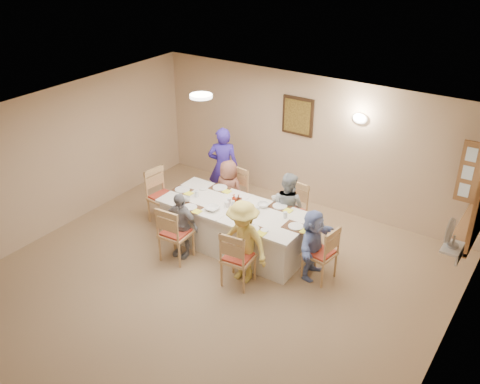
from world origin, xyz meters
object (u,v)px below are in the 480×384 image
Objects in this scene: chair_back_left at (232,194)px; chair_front_left at (176,232)px; dining_table at (235,227)px; diner_right_end at (313,244)px; chair_back_right at (290,212)px; diner_back_left at (229,191)px; diner_front_right at (243,242)px; diner_front_left at (180,225)px; desk_fan at (452,236)px; condiment_ketchup at (234,201)px; chair_right_end at (320,252)px; chair_left_end at (164,197)px; chair_front_right at (238,257)px; diner_back_right at (287,207)px; caregiver at (223,167)px.

chair_front_left reaches higher than chair_back_left.
diner_right_end reaches higher than dining_table.
chair_front_left is at bearing -119.94° from chair_back_right.
chair_back_left is 0.17m from diner_back_left.
diner_front_left is at bearing -175.42° from diner_front_right.
desk_fan reaches higher than condiment_ketchup.
diner_right_end reaches higher than chair_right_end.
chair_right_end is 1.19m from diner_front_right.
diner_front_right reaches higher than chair_left_end.
diner_front_right is at bearing -43.31° from chair_back_left.
chair_right_end is (0.95, 0.80, -0.01)m from chair_front_right.
desk_fan is at bearing 2.71° from diner_front_left.
chair_front_left is 0.87× the size of diner_front_left.
chair_back_left is at bearing 64.00° from diner_right_end.
chair_back_left is 0.97× the size of chair_back_right.
chair_front_right is at bearing -83.07° from chair_back_right.
desk_fan is at bearing -15.04° from chair_back_right.
dining_table is at bearing -83.41° from chair_left_end.
chair_front_right is 1.03× the size of chair_right_end.
dining_table is at bearing -59.29° from chair_front_right.
diner_front_left reaches higher than chair_left_end.
dining_table is at bearing -119.94° from chair_back_right.
diner_front_right is 1.07m from diner_right_end.
diner_right_end is at bearing -0.27° from condiment_ketchup.
condiment_ketchup is at bearing -83.16° from chair_left_end.
chair_back_right reaches higher than dining_table.
desk_fan is at bearing -87.13° from chair_left_end.
diner_right_end reaches higher than condiment_ketchup.
chair_right_end is 4.04× the size of condiment_ketchup.
chair_front_left is at bearing -169.71° from diner_front_right.
chair_back_right is 2.00m from chair_front_left.
diner_back_right is 1.07m from diner_right_end.
dining_table is 1.55m from chair_left_end.
desk_fan is 4.73m from caregiver.
desk_fan is at bearing -176.64° from chair_front_left.
dining_table is at bearing 136.00° from diner_front_right.
condiment_ketchup is (-0.62, -0.79, 0.39)m from chair_back_right.
diner_front_right is 0.95m from condiment_ketchup.
chair_left_end is at bearing 180.00° from dining_table.
diner_front_right is at bearing -2.44° from diner_front_left.
diner_right_end is at bearing 16.16° from diner_front_left.
chair_left_end reaches higher than dining_table.
chair_front_left is 0.73× the size of diner_front_right.
chair_back_left is (-0.60, 0.80, 0.09)m from dining_table.
desk_fan reaches higher than dining_table.
chair_back_left is at bearing -0.87° from diner_back_right.
desk_fan is 1.32× the size of condiment_ketchup.
desk_fan reaches higher than caregiver.
dining_table is 2.66× the size of chair_back_left.
caregiver reaches higher than diner_right_end.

